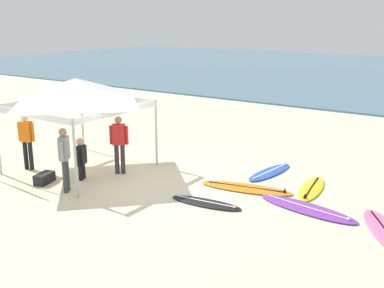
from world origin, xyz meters
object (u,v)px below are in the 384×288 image
(surfboard_orange, at_px, (246,188))
(person_red, at_px, (119,141))
(surfboard_purple, at_px, (307,208))
(person_orange, at_px, (27,138))
(surfboard_black, at_px, (206,203))
(person_black, at_px, (81,157))
(canopy_tent, at_px, (76,91))
(person_grey, at_px, (64,155))
(gear_bag_near_tent, at_px, (44,178))
(surfboard_blue, at_px, (270,172))
(surfboard_yellow, at_px, (311,188))

(surfboard_orange, bearing_deg, person_red, -165.95)
(surfboard_purple, distance_m, person_orange, 8.28)
(surfboard_black, xyz_separation_m, person_black, (-3.89, -0.43, 0.62))
(canopy_tent, distance_m, person_red, 1.90)
(canopy_tent, height_order, surfboard_orange, canopy_tent)
(surfboard_black, xyz_separation_m, person_grey, (-3.51, -1.32, 0.95))
(surfboard_orange, relative_size, gear_bag_near_tent, 4.33)
(surfboard_black, height_order, surfboard_purple, same)
(canopy_tent, relative_size, surfboard_purple, 1.28)
(gear_bag_near_tent, bearing_deg, person_black, 52.47)
(gear_bag_near_tent, bearing_deg, canopy_tent, 91.74)
(canopy_tent, distance_m, person_grey, 2.28)
(person_orange, bearing_deg, surfboard_blue, 31.30)
(person_black, bearing_deg, gear_bag_near_tent, -127.53)
(surfboard_black, bearing_deg, surfboard_purple, 26.11)
(surfboard_orange, bearing_deg, surfboard_black, -102.90)
(person_red, bearing_deg, surfboard_orange, 14.05)
(surfboard_purple, relative_size, surfboard_blue, 1.24)
(canopy_tent, distance_m, surfboard_black, 5.13)
(surfboard_purple, distance_m, gear_bag_near_tent, 7.07)
(surfboard_purple, relative_size, gear_bag_near_tent, 4.37)
(surfboard_blue, xyz_separation_m, person_black, (-4.19, -3.45, 0.62))
(canopy_tent, xyz_separation_m, surfboard_purple, (6.72, 0.91, -2.35))
(surfboard_blue, height_order, gear_bag_near_tent, gear_bag_near_tent)
(canopy_tent, xyz_separation_m, gear_bag_near_tent, (0.04, -1.39, -2.25))
(person_grey, relative_size, person_black, 1.43)
(surfboard_yellow, bearing_deg, canopy_tent, -160.44)
(canopy_tent, bearing_deg, gear_bag_near_tent, -88.26)
(surfboard_yellow, height_order, person_grey, person_grey)
(surfboard_yellow, relative_size, surfboard_orange, 0.79)
(surfboard_purple, bearing_deg, surfboard_orange, 167.74)
(canopy_tent, relative_size, surfboard_black, 1.75)
(surfboard_blue, bearing_deg, person_grey, -131.22)
(canopy_tent, bearing_deg, surfboard_orange, 15.04)
(person_red, relative_size, person_black, 1.43)
(surfboard_orange, bearing_deg, surfboard_yellow, 32.92)
(canopy_tent, relative_size, gear_bag_near_tent, 5.59)
(person_orange, height_order, gear_bag_near_tent, person_orange)
(surfboard_blue, bearing_deg, person_red, -145.66)
(surfboard_black, xyz_separation_m, surfboard_purple, (2.17, 1.06, -0.00))
(surfboard_yellow, height_order, person_orange, person_orange)
(surfboard_yellow, distance_m, gear_bag_near_tent, 7.28)
(person_red, bearing_deg, canopy_tent, -162.06)
(person_grey, bearing_deg, person_red, 84.62)
(canopy_tent, distance_m, surfboard_blue, 6.11)
(surfboard_yellow, xyz_separation_m, surfboard_orange, (-1.45, -0.94, -0.00))
(surfboard_black, relative_size, person_red, 1.12)
(surfboard_orange, height_order, person_black, person_black)
(surfboard_yellow, bearing_deg, surfboard_purple, -74.07)
(canopy_tent, height_order, gear_bag_near_tent, canopy_tent)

